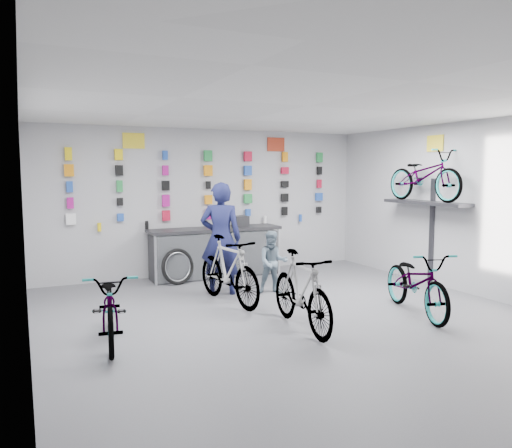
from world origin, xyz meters
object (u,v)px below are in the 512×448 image
bike_right (417,282)px  clerk (221,238)px  counter (216,253)px  customer (273,262)px  bike_center (301,291)px  bike_left (111,306)px  bike_service (228,270)px

bike_right → clerk: clerk is taller
counter → customer: bearing=-76.6°
counter → bike_center: size_ratio=1.54×
bike_center → counter: bearing=92.4°
counter → bike_right: (1.76, -3.81, 0.00)m
counter → bike_center: bike_center is taller
clerk → customer: size_ratio=1.77×
bike_center → clerk: 2.38m
clerk → bike_center: bearing=121.0°
bike_left → bike_service: size_ratio=0.97×
bike_center → bike_right: (1.92, -0.12, -0.04)m
bike_left → bike_center: 2.47m
counter → bike_left: (-2.57, -3.13, -0.02)m
clerk → bike_service: bearing=103.6°
bike_left → bike_right: (4.32, -0.68, 0.03)m
bike_right → bike_service: size_ratio=1.03×
bike_service → bike_right: bearing=-46.1°
bike_center → bike_service: bearing=107.9°
customer → bike_right: bearing=-38.6°
bike_center → bike_service: size_ratio=0.97×
bike_center → customer: bearing=78.5°
bike_left → clerk: clerk is taller
counter → bike_service: 2.11m
bike_center → bike_left: bearing=171.7°
bike_left → bike_right: 4.38m
bike_right → bike_center: bearing=-167.8°
bike_right → bike_left: bearing=-173.3°
bike_left → customer: size_ratio=1.61×
counter → bike_service: bike_service is taller
bike_left → customer: bearing=33.1°
bike_right → bike_service: 2.91m
bike_left → bike_center: bike_center is taller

